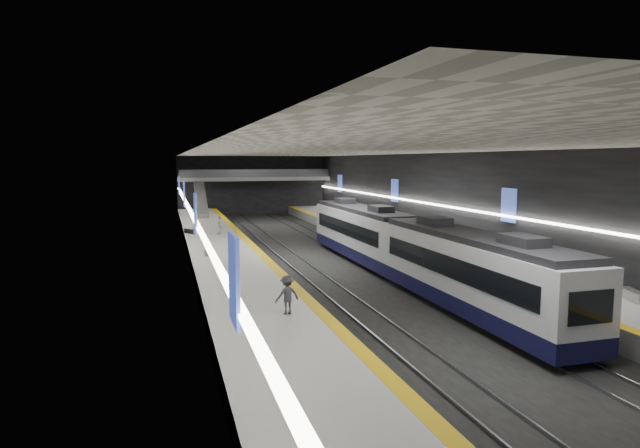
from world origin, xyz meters
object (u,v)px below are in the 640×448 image
object	(u,v)px
bench_left_far	(191,231)
bench_right_near	(633,295)
passenger_left_a	(220,225)
passenger_right_b	(473,244)
bench_right_far	(450,241)
escalator	(201,199)
bench_left_near	(209,251)
passenger_left_b	(287,295)
train	(404,246)
passenger_right_a	(529,268)

from	to	relation	value
bench_left_far	bench_right_near	size ratio (longest dim) A/B	1.01
passenger_left_a	passenger_right_b	bearing A→B (deg)	43.03
bench_right_near	bench_right_far	bearing A→B (deg)	107.58
escalator	bench_right_near	xyz separation A→B (m)	(16.57, -44.74, -1.68)
passenger_right_b	bench_right_near	bearing A→B (deg)	-143.74
escalator	bench_left_near	bearing A→B (deg)	-92.58
passenger_left_b	escalator	bearing A→B (deg)	-102.10
bench_right_near	passenger_right_b	size ratio (longest dim) A/B	0.94
train	passenger_right_a	bearing A→B (deg)	-56.81
bench_left_far	bench_right_near	bearing A→B (deg)	-81.71
bench_right_near	train	bearing A→B (deg)	140.86
bench_left_near	passenger_right_a	bearing A→B (deg)	-30.61
escalator	bench_right_near	world-z (taller)	escalator
escalator	train	bearing A→B (deg)	-73.69
train	bench_left_far	xyz separation A→B (m)	(-11.89, 18.15, -0.97)
bench_right_far	passenger_left_b	distance (m)	22.18
bench_left_far	passenger_left_b	world-z (taller)	passenger_left_b
bench_left_near	bench_right_far	bearing A→B (deg)	9.18
bench_left_far	bench_right_near	world-z (taller)	bench_left_far
escalator	bench_left_far	distance (m)	16.21
escalator	bench_right_near	size ratio (longest dim) A/B	4.44
escalator	passenger_left_b	xyz separation A→B (m)	(0.76, -42.59, -1.08)
bench_left_near	bench_right_far	distance (m)	18.22
train	bench_right_near	size ratio (longest dim) A/B	16.68
bench_right_near	passenger_left_a	xyz separation A→B (m)	(-16.05, 28.10, 0.56)
bench_left_far	passenger_left_a	world-z (taller)	passenger_left_a
passenger_left_a	passenger_left_b	size ratio (longest dim) A/B	0.96
bench_right_far	bench_left_near	bearing A→B (deg)	-158.15
bench_right_far	passenger_right_b	world-z (taller)	passenger_right_b
bench_left_near	passenger_right_b	bearing A→B (deg)	-10.55
escalator	passenger_right_a	size ratio (longest dim) A/B	4.92
bench_right_near	bench_right_far	distance (m)	17.25
train	passenger_right_b	distance (m)	5.31
bench_left_far	passenger_right_a	bearing A→B (deg)	-81.22
passenger_right_a	train	bearing A→B (deg)	17.99
bench_right_near	passenger_right_b	distance (m)	11.43
bench_left_near	passenger_right_a	world-z (taller)	passenger_right_a
train	passenger_right_b	world-z (taller)	train
passenger_left_a	passenger_right_a	bearing A→B (deg)	31.47
escalator	passenger_right_a	distance (m)	42.93
passenger_right_b	passenger_right_a	bearing A→B (deg)	-159.19
passenger_right_b	passenger_left_b	xyz separation A→B (m)	(-14.49, -9.17, -0.14)
bench_right_near	passenger_right_a	bearing A→B (deg)	138.79
train	passenger_left_a	world-z (taller)	train
passenger_right_a	passenger_right_b	xyz separation A→B (m)	(1.10, 7.10, 0.15)
bench_left_near	bench_right_far	world-z (taller)	bench_right_far
train	bench_left_near	xyz separation A→B (m)	(-11.22, 7.14, -1.00)
bench_right_near	bench_left_far	bearing A→B (deg)	141.73
train	escalator	size ratio (longest dim) A/B	3.76
bench_left_far	passenger_left_a	xyz separation A→B (m)	(2.41, -0.62, 0.56)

